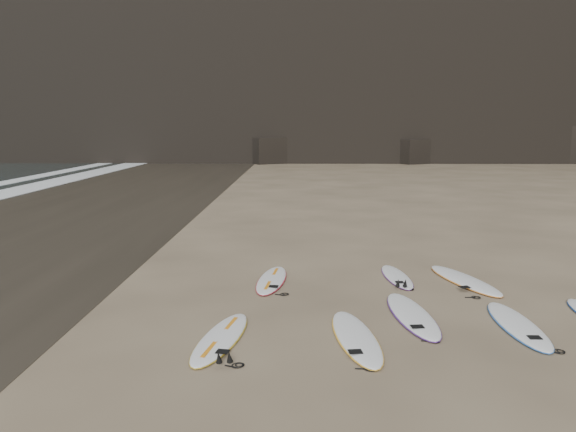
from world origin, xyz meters
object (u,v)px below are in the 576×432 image
surfboard_0 (221,337)px  surfboard_6 (397,276)px  surfboard_2 (412,314)px  surfboard_5 (272,279)px  surfboard_3 (518,324)px  surfboard_7 (464,280)px  surfboard_1 (356,337)px

surfboard_0 → surfboard_6: (3.68, 3.99, -0.01)m
surfboard_2 → surfboard_5: bearing=134.2°
surfboard_3 → surfboard_5: surfboard_3 is taller
surfboard_3 → surfboard_5: bearing=147.4°
surfboard_7 → surfboard_0: bearing=-160.8°
surfboard_0 → surfboard_1: bearing=11.9°
surfboard_5 → surfboard_3: bearing=-26.6°
surfboard_3 → surfboard_7: bearing=91.8°
surfboard_2 → surfboard_6: (0.19, 2.77, -0.01)m
surfboard_6 → surfboard_7: 1.55m
surfboard_1 → surfboard_6: size_ratio=1.20×
surfboard_0 → surfboard_7: surfboard_7 is taller
surfboard_1 → surfboard_6: bearing=64.0°
surfboard_1 → surfboard_7: 4.64m
surfboard_3 → surfboard_7: (-0.09, 2.97, 0.00)m
surfboard_0 → surfboard_1: 2.30m
surfboard_2 → surfboard_3: bearing=-20.6°
surfboard_3 → surfboard_6: surfboard_3 is taller
surfboard_3 → surfboard_5: (-4.59, 2.94, -0.00)m
surfboard_2 → surfboard_1: bearing=-140.6°
surfboard_5 → surfboard_7: surfboard_7 is taller
surfboard_2 → surfboard_6: surfboard_2 is taller
surfboard_2 → surfboard_7: surfboard_7 is taller
surfboard_6 → surfboard_5: bearing=-177.6°
surfboard_7 → surfboard_2: bearing=-140.9°
surfboard_1 → surfboard_0: bearing=175.0°
surfboard_3 → surfboard_5: 5.45m
surfboard_0 → surfboard_5: surfboard_0 is taller
surfboard_7 → surfboard_6: bearing=152.7°
surfboard_2 → surfboard_6: bearing=81.2°
surfboard_0 → surfboard_3: 5.34m
surfboard_0 → surfboard_1: (2.30, 0.07, 0.00)m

